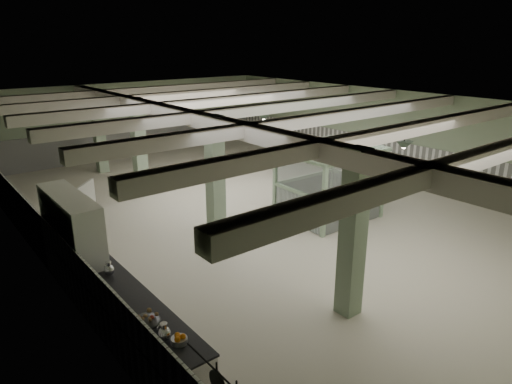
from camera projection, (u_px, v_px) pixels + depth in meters
floor at (261, 209)px, 15.72m from camera, size 20.00×20.00×0.00m
ceiling at (261, 104)px, 14.57m from camera, size 14.00×20.00×0.02m
wall_back at (134, 119)px, 22.56m from camera, size 14.00×0.02×3.60m
wall_left at (37, 203)px, 11.01m from camera, size 0.02×20.00×3.60m
wall_right at (389, 133)px, 19.28m from camera, size 0.02×20.00×3.60m
wainscot_left at (44, 242)px, 11.35m from camera, size 0.05×19.90×1.50m
wainscot_right at (387, 157)px, 19.60m from camera, size 0.05×19.90×1.50m
wainscot_back at (136, 140)px, 22.87m from camera, size 13.90×0.05×1.50m
girder at (194, 118)px, 13.16m from camera, size 0.45×19.90×0.40m
beam_a at (499, 152)px, 9.07m from camera, size 13.90×0.35×0.32m
beam_b at (393, 133)px, 10.92m from camera, size 13.90×0.35×0.32m
beam_c at (318, 119)px, 12.78m from camera, size 13.90×0.35×0.32m
beam_d at (261, 109)px, 14.63m from camera, size 13.90×0.35×0.32m
beam_e at (218, 101)px, 16.48m from camera, size 13.90×0.35×0.32m
beam_f at (183, 95)px, 18.34m from camera, size 13.90×0.35×0.32m
beam_g at (155, 90)px, 20.19m from camera, size 13.90×0.35×0.32m
column_a at (353, 235)px, 9.22m from camera, size 0.42×0.42×3.60m
column_b at (215, 179)px, 12.92m from camera, size 0.42×0.42×3.60m
column_c at (139, 148)px, 16.63m from camera, size 0.42×0.42×3.60m
column_d at (99, 131)px, 19.60m from camera, size 0.42×0.42×3.60m
hook_rail at (213, 368)px, 5.40m from camera, size 0.02×1.20×0.02m
pendant_front at (404, 145)px, 11.33m from camera, size 0.44×0.44×0.22m
pendant_mid at (264, 117)px, 15.41m from camera, size 0.44×0.44×0.22m
pendant_back at (188, 102)px, 19.12m from camera, size 0.44×0.44×0.22m
prep_counter at (124, 313)px, 8.91m from camera, size 0.93×5.33×0.91m
pitcher_near at (164, 332)px, 7.36m from camera, size 0.27×0.29×0.32m
pitcher_far at (109, 269)px, 9.41m from camera, size 0.26×0.29×0.31m
veg_colander at (147, 318)px, 7.82m from camera, size 0.61×0.61×0.22m
orange_bowl at (179, 341)px, 7.32m from camera, size 0.28×0.28×0.10m
skillet_far at (217, 381)px, 5.50m from camera, size 0.04×0.29×0.29m
walkin_cooler at (75, 240)px, 10.40m from camera, size 1.16×2.61×2.39m
guard_booth at (330, 169)px, 14.58m from camera, size 2.97×2.54×2.39m
filing_cabinet at (357, 184)px, 16.11m from camera, size 0.64×0.76×1.41m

